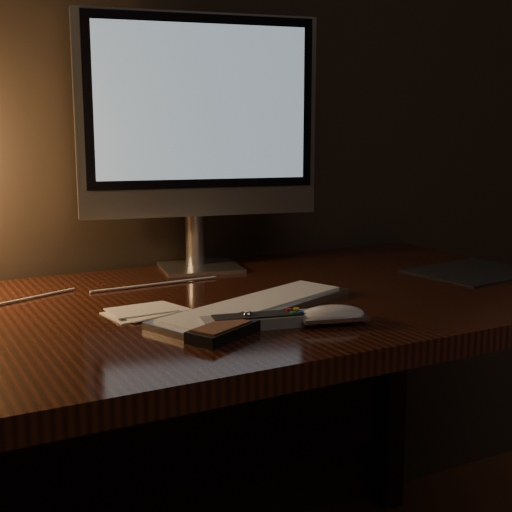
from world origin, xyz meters
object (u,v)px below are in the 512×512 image
media_remote (229,329)px  tv_remote (258,321)px  desk (172,362)px  mouse (332,317)px  monitor (199,121)px  keyboard (255,306)px

media_remote → tv_remote: bearing=-9.8°
desk → mouse: (0.16, -0.30, 0.14)m
mouse → media_remote: (-0.18, 0.02, -0.00)m
monitor → desk: bearing=-115.5°
monitor → tv_remote: size_ratio=2.94×
monitor → mouse: (0.00, -0.51, -0.32)m
mouse → media_remote: media_remote is taller
desk → keyboard: bearing=-61.0°
desk → tv_remote: tv_remote is taller
keyboard → tv_remote: size_ratio=2.20×
mouse → tv_remote: 0.12m
media_remote → monitor: bearing=43.9°
keyboard → monitor: bearing=59.1°
monitor → media_remote: (-0.17, -0.49, -0.32)m
mouse → monitor: bearing=105.9°
desk → monitor: 0.53m
mouse → keyboard: bearing=133.2°
desk → media_remote: bearing=-93.2°
keyboard → tv_remote: tv_remote is taller
tv_remote → mouse: bearing=-6.0°
mouse → tv_remote: tv_remote is taller
mouse → tv_remote: (-0.12, 0.04, -0.00)m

